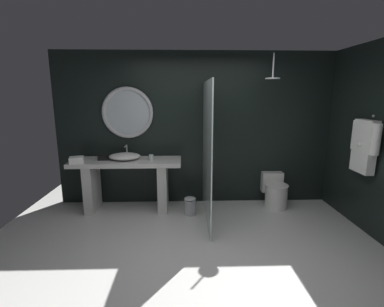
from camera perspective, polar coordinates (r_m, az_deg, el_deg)
ground_plane at (r=3.49m, az=2.62°, el=-20.86°), size 5.76×5.76×0.00m
back_wall_panel at (r=4.87m, az=1.06°, el=4.95°), size 4.80×0.10×2.60m
side_wall_right at (r=4.55m, az=33.01°, el=2.52°), size 0.10×2.47×2.60m
vanity_counter at (r=4.75m, az=-13.06°, el=-4.77°), size 1.77×0.59×0.85m
vessel_sink at (r=4.69m, az=-13.55°, el=-0.56°), size 0.51×0.42×0.21m
tumbler_cup at (r=4.58m, az=-8.31°, el=-0.77°), size 0.08×0.08×0.09m
tissue_box at (r=4.77m, az=-17.55°, el=-0.83°), size 0.16×0.13×0.07m
round_wall_mirror at (r=4.84m, az=-13.00°, el=8.09°), size 0.86×0.07×0.86m
shower_glass_panel at (r=4.16m, az=3.07°, el=0.13°), size 0.02×1.45×2.09m
rain_shower_head at (r=4.57m, az=16.13°, el=14.89°), size 0.22×0.22×0.38m
hanging_bathrobe at (r=4.44m, az=31.71°, el=1.62°), size 0.20×0.53×0.79m
toilet at (r=5.04m, az=16.54°, el=-7.55°), size 0.39×0.55×0.55m
waste_bin at (r=4.56m, az=-0.41°, el=-10.56°), size 0.19×0.19×0.29m
folded_hand_towel at (r=4.68m, az=-22.46°, el=-1.25°), size 0.25×0.24×0.10m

